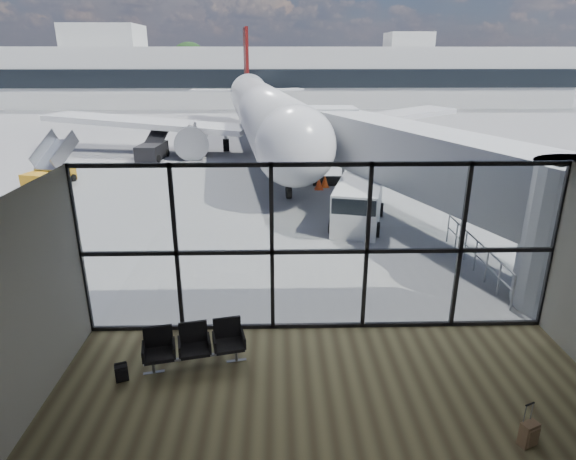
{
  "coord_description": "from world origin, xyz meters",
  "views": [
    {
      "loc": [
        -1.08,
        -11.23,
        6.86
      ],
      "look_at": [
        -0.72,
        3.0,
        1.7
      ],
      "focal_mm": 30.0,
      "sensor_mm": 36.0,
      "label": 1
    }
  ],
  "objects_px": {
    "suitcase": "(529,434)",
    "belt_loader": "(152,150)",
    "mobile_stairs": "(50,175)",
    "airliner": "(261,110)",
    "service_van": "(358,205)",
    "seating_row": "(194,343)",
    "backpack": "(122,373)"
  },
  "relations": [
    {
      "from": "backpack",
      "to": "suitcase",
      "type": "relative_size",
      "value": 0.48
    },
    {
      "from": "backpack",
      "to": "airliner",
      "type": "distance_m",
      "value": 29.14
    },
    {
      "from": "airliner",
      "to": "service_van",
      "type": "distance_m",
      "value": 19.23
    },
    {
      "from": "service_van",
      "to": "mobile_stairs",
      "type": "xyz_separation_m",
      "value": [
        -16.22,
        7.45,
        -0.38
      ]
    },
    {
      "from": "backpack",
      "to": "belt_loader",
      "type": "xyz_separation_m",
      "value": [
        -5.17,
        24.78,
        0.44
      ]
    },
    {
      "from": "suitcase",
      "to": "mobile_stairs",
      "type": "height_order",
      "value": "mobile_stairs"
    },
    {
      "from": "suitcase",
      "to": "belt_loader",
      "type": "relative_size",
      "value": 0.21
    },
    {
      "from": "service_van",
      "to": "belt_loader",
      "type": "height_order",
      "value": "belt_loader"
    },
    {
      "from": "service_van",
      "to": "mobile_stairs",
      "type": "relative_size",
      "value": 1.27
    },
    {
      "from": "belt_loader",
      "to": "mobile_stairs",
      "type": "distance_m",
      "value": 8.11
    },
    {
      "from": "suitcase",
      "to": "service_van",
      "type": "distance_m",
      "value": 12.53
    },
    {
      "from": "mobile_stairs",
      "to": "belt_loader",
      "type": "bearing_deg",
      "value": 75.23
    },
    {
      "from": "suitcase",
      "to": "mobile_stairs",
      "type": "xyz_separation_m",
      "value": [
        -17.41,
        19.91,
        0.28
      ]
    },
    {
      "from": "seating_row",
      "to": "service_van",
      "type": "height_order",
      "value": "service_van"
    },
    {
      "from": "airliner",
      "to": "mobile_stairs",
      "type": "xyz_separation_m",
      "value": [
        -11.66,
        -11.12,
        -2.41
      ]
    },
    {
      "from": "airliner",
      "to": "backpack",
      "type": "bearing_deg",
      "value": -101.64
    },
    {
      "from": "mobile_stairs",
      "to": "airliner",
      "type": "bearing_deg",
      "value": 59.21
    },
    {
      "from": "airliner",
      "to": "mobile_stairs",
      "type": "distance_m",
      "value": 16.29
    },
    {
      "from": "airliner",
      "to": "service_van",
      "type": "relative_size",
      "value": 8.39
    },
    {
      "from": "belt_loader",
      "to": "backpack",
      "type": "bearing_deg",
      "value": -73.43
    },
    {
      "from": "airliner",
      "to": "seating_row",
      "type": "bearing_deg",
      "value": -98.63
    },
    {
      "from": "seating_row",
      "to": "service_van",
      "type": "xyz_separation_m",
      "value": [
        5.41,
        9.74,
        0.35
      ]
    },
    {
      "from": "seating_row",
      "to": "belt_loader",
      "type": "bearing_deg",
      "value": 93.07
    },
    {
      "from": "backpack",
      "to": "mobile_stairs",
      "type": "bearing_deg",
      "value": 97.29
    },
    {
      "from": "airliner",
      "to": "service_van",
      "type": "xyz_separation_m",
      "value": [
        4.55,
        -18.57,
        -2.03
      ]
    },
    {
      "from": "suitcase",
      "to": "service_van",
      "type": "bearing_deg",
      "value": 72.37
    },
    {
      "from": "backpack",
      "to": "service_van",
      "type": "xyz_separation_m",
      "value": [
        6.95,
        10.33,
        0.73
      ]
    },
    {
      "from": "suitcase",
      "to": "mobile_stairs",
      "type": "relative_size",
      "value": 0.25
    },
    {
      "from": "seating_row",
      "to": "backpack",
      "type": "relative_size",
      "value": 5.6
    },
    {
      "from": "suitcase",
      "to": "mobile_stairs",
      "type": "distance_m",
      "value": 26.45
    },
    {
      "from": "belt_loader",
      "to": "mobile_stairs",
      "type": "height_order",
      "value": "mobile_stairs"
    },
    {
      "from": "belt_loader",
      "to": "mobile_stairs",
      "type": "bearing_deg",
      "value": -115.55
    }
  ]
}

